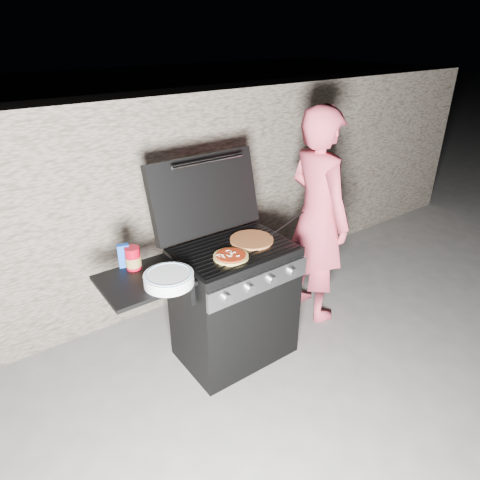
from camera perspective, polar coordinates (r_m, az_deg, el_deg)
ground at (r=3.42m, az=-0.70°, el=-14.58°), size 50.00×50.00×0.00m
stone_wall at (r=3.74m, az=-10.15°, el=4.96°), size 8.00×0.35×1.80m
gas_grill at (r=3.03m, az=-4.66°, el=-9.89°), size 1.34×0.79×0.91m
pizza_topped at (r=2.77m, az=-1.22°, el=-2.13°), size 0.27×0.27×0.03m
pizza_plain at (r=2.99m, az=1.56°, el=0.03°), size 0.39×0.39×0.02m
sauce_jar at (r=2.72m, az=-14.09°, el=-2.35°), size 0.10×0.10×0.14m
blue_carton at (r=2.75m, az=-15.22°, el=-2.03°), size 0.08×0.06×0.15m
plate_stack at (r=2.54m, az=-9.46°, el=-5.14°), size 0.36×0.36×0.07m
person at (r=3.49m, az=10.28°, el=3.02°), size 0.49×0.69×1.77m
tongs at (r=3.15m, az=6.21°, el=2.04°), size 0.40×0.08×0.08m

